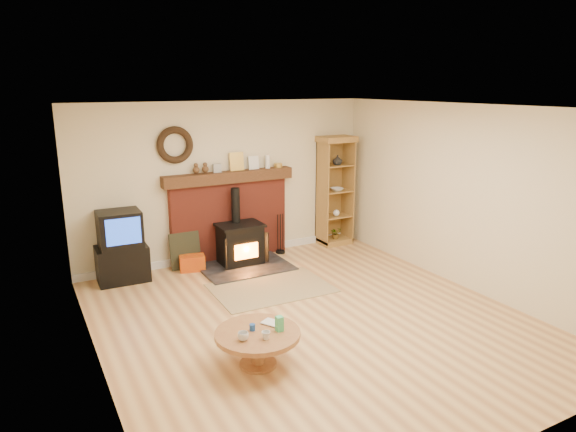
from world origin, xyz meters
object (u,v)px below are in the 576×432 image
wood_stove (241,245)px  coffee_table (258,338)px  curio_cabinet (334,191)px  tv_unit (121,248)px

wood_stove → coffee_table: bearing=-110.1°
curio_cabinet → wood_stove: bearing=-171.8°
tv_unit → curio_cabinet: curio_cabinet is taller
tv_unit → curio_cabinet: 3.83m
curio_cabinet → coffee_table: bearing=-133.5°
tv_unit → coffee_table: tv_unit is taller
tv_unit → curio_cabinet: bearing=1.3°
curio_cabinet → coffee_table: 4.47m
tv_unit → curio_cabinet: size_ratio=0.54×
coffee_table → wood_stove: bearing=69.9°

